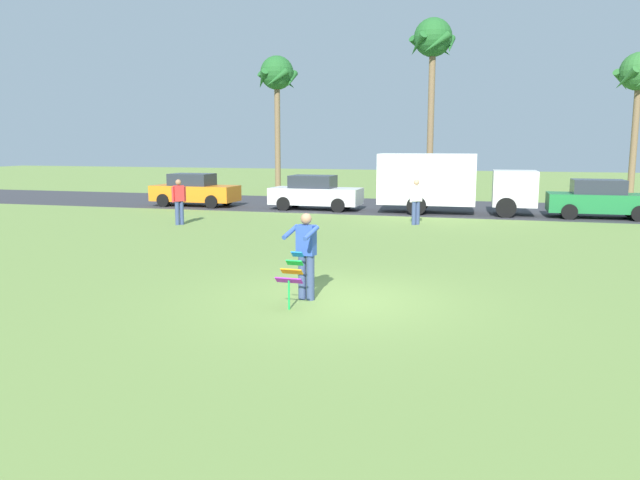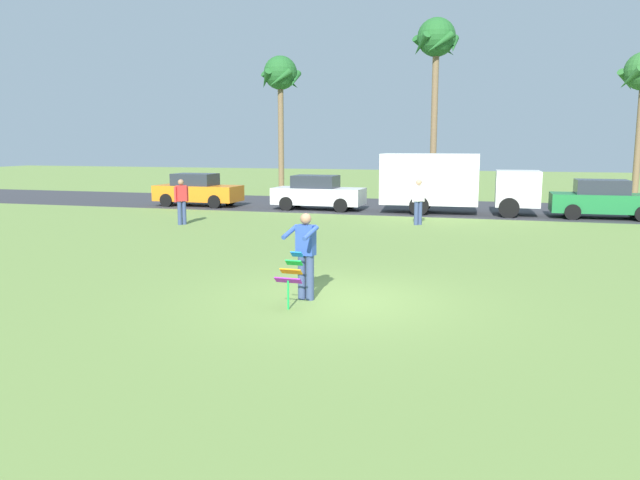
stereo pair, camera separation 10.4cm
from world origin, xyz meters
name	(u,v)px [view 1 (the left image)]	position (x,y,z in m)	size (l,w,h in m)	color
ground_plane	(339,300)	(0.00, 0.00, 0.00)	(120.00, 120.00, 0.00)	olive
road_strip	(431,208)	(0.00, 18.43, 0.01)	(120.00, 8.00, 0.01)	#38383D
person_kite_flyer	(306,253)	(-0.63, -0.16, 0.95)	(0.61, 0.71, 1.73)	#384772
kite_held	(292,273)	(-0.72, -0.79, 0.67)	(0.52, 0.64, 1.03)	blue
parked_car_orange	(194,190)	(-11.33, 16.03, 0.77)	(4.24, 1.90, 1.60)	orange
parked_car_white	(315,193)	(-5.14, 16.03, 0.77)	(4.24, 1.91, 1.60)	white
parked_truck_white_box	(446,182)	(0.85, 16.03, 1.41)	(6.75, 2.25, 2.62)	silver
parked_car_green	(600,200)	(7.12, 16.03, 0.77)	(4.23, 1.89, 1.60)	#1E7238
palm_tree_left_near	(277,79)	(-10.58, 26.19, 7.08)	(2.58, 2.71, 8.50)	brown
palm_tree_right_near	(433,46)	(-0.71, 24.04, 8.34)	(2.58, 2.71, 9.88)	brown
palm_tree_centre_far	(639,77)	(10.32, 26.91, 6.66)	(2.58, 2.71, 8.04)	brown
person_walker_near	(179,200)	(-8.62, 9.46, 0.93)	(0.39, 0.47, 1.73)	#384772
person_walker_far	(416,200)	(0.05, 11.92, 0.93)	(0.43, 0.43, 1.73)	#384772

